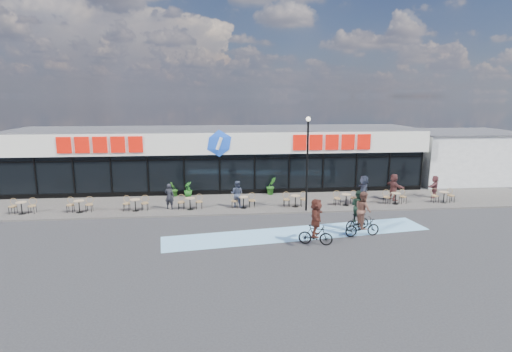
# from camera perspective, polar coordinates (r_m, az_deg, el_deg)

# --- Properties ---
(ground) EXTENTS (120.00, 120.00, 0.00)m
(ground) POSITION_cam_1_polar(r_m,az_deg,el_deg) (22.10, -4.98, -7.19)
(ground) COLOR #28282B
(ground) RESTS_ON ground
(sidewalk) EXTENTS (44.00, 5.00, 0.10)m
(sidewalk) POSITION_cam_1_polar(r_m,az_deg,el_deg) (26.39, -5.10, -4.00)
(sidewalk) COLOR #58534E
(sidewalk) RESTS_ON ground
(bike_lane) EXTENTS (14.17, 4.13, 0.01)m
(bike_lane) POSITION_cam_1_polar(r_m,az_deg,el_deg) (21.09, 6.12, -8.12)
(bike_lane) COLOR #7ABAE6
(bike_lane) RESTS_ON ground
(building) EXTENTS (30.60, 6.57, 4.75)m
(building) POSITION_cam_1_polar(r_m,az_deg,el_deg) (31.24, -5.27, 2.69)
(building) COLOR black
(building) RESTS_ON ground
(neighbour_building) EXTENTS (9.20, 7.20, 4.11)m
(neighbour_building) POSITION_cam_1_polar(r_m,az_deg,el_deg) (38.36, 27.06, 2.68)
(neighbour_building) COLOR white
(neighbour_building) RESTS_ON ground
(lamp_post) EXTENTS (0.28, 0.28, 5.73)m
(lamp_post) POSITION_cam_1_polar(r_m,az_deg,el_deg) (24.13, 7.35, 2.79)
(lamp_post) COLOR black
(lamp_post) RESTS_ON sidewalk
(bistro_set_0) EXTENTS (1.54, 0.62, 0.90)m
(bistro_set_0) POSITION_cam_1_polar(r_m,az_deg,el_deg) (27.68, -30.42, -3.74)
(bistro_set_0) COLOR tan
(bistro_set_0) RESTS_ON sidewalk
(bistro_set_1) EXTENTS (1.54, 0.62, 0.90)m
(bistro_set_1) POSITION_cam_1_polar(r_m,az_deg,el_deg) (26.45, -23.89, -3.77)
(bistro_set_1) COLOR tan
(bistro_set_1) RESTS_ON sidewalk
(bistro_set_2) EXTENTS (1.54, 0.62, 0.90)m
(bistro_set_2) POSITION_cam_1_polar(r_m,az_deg,el_deg) (25.60, -16.82, -3.76)
(bistro_set_2) COLOR tan
(bistro_set_2) RESTS_ON sidewalk
(bistro_set_3) EXTENTS (1.54, 0.62, 0.90)m
(bistro_set_3) POSITION_cam_1_polar(r_m,az_deg,el_deg) (25.16, -9.39, -3.68)
(bistro_set_3) COLOR tan
(bistro_set_3) RESTS_ON sidewalk
(bistro_set_4) EXTENTS (1.54, 0.62, 0.90)m
(bistro_set_4) POSITION_cam_1_polar(r_m,az_deg,el_deg) (25.14, -1.83, -3.54)
(bistro_set_4) COLOR tan
(bistro_set_4) RESTS_ON sidewalk
(bistro_set_5) EXTENTS (1.54, 0.62, 0.90)m
(bistro_set_5) POSITION_cam_1_polar(r_m,az_deg,el_deg) (25.56, 5.61, -3.34)
(bistro_set_5) COLOR tan
(bistro_set_5) RESTS_ON sidewalk
(bistro_set_6) EXTENTS (1.54, 0.62, 0.90)m
(bistro_set_6) POSITION_cam_1_polar(r_m,az_deg,el_deg) (26.40, 12.69, -3.09)
(bistro_set_6) COLOR tan
(bistro_set_6) RESTS_ON sidewalk
(bistro_set_7) EXTENTS (1.54, 0.62, 0.90)m
(bistro_set_7) POSITION_cam_1_polar(r_m,az_deg,el_deg) (27.60, 19.24, -2.83)
(bistro_set_7) COLOR tan
(bistro_set_7) RESTS_ON sidewalk
(bistro_set_8) EXTENTS (1.54, 0.62, 0.90)m
(bistro_set_8) POSITION_cam_1_polar(r_m,az_deg,el_deg) (29.14, 25.17, -2.55)
(bistro_set_8) COLOR tan
(bistro_set_8) RESTS_ON sidewalk
(potted_plant_left) EXTENTS (0.69, 0.72, 1.02)m
(potted_plant_left) POSITION_cam_1_polar(r_m,az_deg,el_deg) (28.51, -11.65, -1.87)
(potted_plant_left) COLOR #235418
(potted_plant_left) RESTS_ON sidewalk
(potted_plant_mid) EXTENTS (0.77, 0.77, 1.04)m
(potted_plant_mid) POSITION_cam_1_polar(r_m,az_deg,el_deg) (28.33, -9.68, -1.86)
(potted_plant_mid) COLOR #1D5B1A
(potted_plant_mid) RESTS_ON sidewalk
(potted_plant_right) EXTENTS (0.84, 0.75, 1.28)m
(potted_plant_right) POSITION_cam_1_polar(r_m,az_deg,el_deg) (28.47, 2.19, -1.40)
(potted_plant_right) COLOR #235F1B
(potted_plant_right) RESTS_ON sidewalk
(patron_left) EXTENTS (0.67, 0.51, 1.62)m
(patron_left) POSITION_cam_1_polar(r_m,az_deg,el_deg) (25.34, -12.27, -2.85)
(patron_left) COLOR black
(patron_left) RESTS_ON sidewalk
(patron_right) EXTENTS (1.02, 0.92, 1.71)m
(patron_right) POSITION_cam_1_polar(r_m,az_deg,el_deg) (25.23, -2.74, -2.56)
(patron_right) COLOR #343C52
(patron_right) RESTS_ON sidewalk
(pedestrian_a) EXTENTS (1.02, 1.84, 1.89)m
(pedestrian_a) POSITION_cam_1_polar(r_m,az_deg,el_deg) (26.81, 15.13, -1.92)
(pedestrian_a) COLOR #282D3F
(pedestrian_a) RESTS_ON sidewalk
(pedestrian_b) EXTENTS (0.89, 1.75, 1.80)m
(pedestrian_b) POSITION_cam_1_polar(r_m,az_deg,el_deg) (28.46, 19.07, -1.48)
(pedestrian_b) COLOR #502A29
(pedestrian_b) RESTS_ON sidewalk
(pedestrian_c) EXTENTS (1.36, 1.30, 1.54)m
(pedestrian_c) POSITION_cam_1_polar(r_m,az_deg,el_deg) (30.26, 24.16, -1.38)
(pedestrian_c) COLOR brown
(pedestrian_c) RESTS_ON sidewalk
(cyclist_a) EXTENTS (1.88, 0.99, 2.34)m
(cyclist_a) POSITION_cam_1_polar(r_m,az_deg,el_deg) (20.95, 15.00, -5.83)
(cyclist_a) COLOR black
(cyclist_a) RESTS_ON ground
(cyclist_b) EXTENTS (1.59, 1.01, 2.17)m
(cyclist_b) POSITION_cam_1_polar(r_m,az_deg,el_deg) (21.84, 14.36, -5.07)
(cyclist_b) COLOR black
(cyclist_b) RESTS_ON ground
(cyclist_c) EXTENTS (1.70, 1.78, 2.28)m
(cyclist_c) POSITION_cam_1_polar(r_m,az_deg,el_deg) (19.29, 8.56, -6.63)
(cyclist_c) COLOR black
(cyclist_c) RESTS_ON ground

